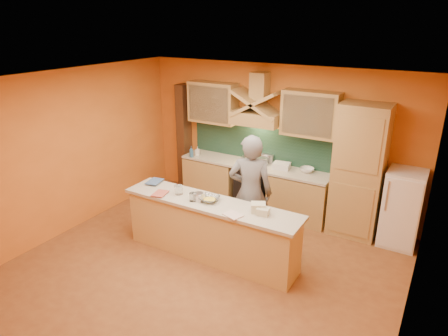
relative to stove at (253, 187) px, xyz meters
The scene contains 36 objects.
floor 2.27m from the stove, 82.23° to the right, with size 5.50×5.00×0.01m, color #915A2C.
ceiling 3.23m from the stove, 82.23° to the right, with size 5.50×5.00×0.01m, color white.
wall_back 1.04m from the stove, 45.00° to the left, with size 5.50×0.02×2.80m, color orange.
wall_front 4.80m from the stove, 86.35° to the right, with size 5.50×0.02×2.80m, color orange.
wall_left 3.43m from the stove, 138.08° to the right, with size 0.02×5.00×2.80m, color orange.
wall_right 3.88m from the stove, 35.80° to the right, with size 0.02×5.00×2.80m, color orange.
base_cabinet_left 0.95m from the stove, behind, with size 1.10×0.60×0.86m, color tan.
base_cabinet_right 0.95m from the stove, ahead, with size 1.10×0.60×0.86m, color tan.
counter_top 0.45m from the stove, behind, with size 3.00×0.62×0.04m, color beige.
stove is the anchor object (origin of this frame).
backsplash 0.85m from the stove, 90.00° to the left, with size 3.00×0.03×0.70m, color #19372A.
range_hood 1.37m from the stove, 90.00° to the left, with size 0.92×0.50×0.24m, color tan.
hood_chimney 1.96m from the stove, 90.00° to the left, with size 0.30×0.30×0.50m, color tan.
upper_cabinet_left 1.85m from the stove, behind, with size 1.00×0.35×0.80m, color tan.
upper_cabinet_right 1.85m from the stove, ahead, with size 1.00×0.35×0.80m, color tan.
pantry_column 2.07m from the stove, ahead, with size 0.80×0.60×2.30m, color tan.
fridge 2.71m from the stove, ahead, with size 0.58×0.60×1.30m, color white.
trim_column_left 1.89m from the stove, behind, with size 0.20×0.30×2.30m, color #472816.
island_body 1.91m from the stove, 83.99° to the right, with size 2.80×0.55×0.88m, color #D9B56F.
island_top 1.97m from the stove, 83.99° to the right, with size 2.90×0.62×0.05m, color beige.
person 1.54m from the stove, 66.09° to the right, with size 0.70×0.46×1.92m, color slate.
pot_large 0.55m from the stove, 137.22° to the right, with size 0.26×0.26×0.17m, color #B8B9C0.
pot_small 0.54m from the stove, 25.91° to the left, with size 0.20×0.20×0.13m, color #B7B6BE.
soap_bottle_a 1.38m from the stove, behind, with size 0.08×0.08×0.18m, color silver.
soap_bottle_b 1.44m from the stove, 168.72° to the right, with size 0.09×0.09×0.23m, color #33628D.
bowl_back 1.14m from the stove, ahead, with size 0.25×0.25×0.08m, color silver.
dish_rack 0.76m from the stove, ahead, with size 0.31×0.24×0.11m, color white.
book_lower 2.27m from the stove, 109.35° to the right, with size 0.20×0.27×0.03m, color #B34F40.
book_upper 2.16m from the stove, 122.06° to the right, with size 0.21×0.29×0.02m, color #415F90.
jar_large 2.03m from the stove, 101.44° to the right, with size 0.13×0.13×0.15m, color white.
jar_small 2.08m from the stove, 91.53° to the right, with size 0.11×0.11×0.13m, color silver.
kitchen_scale 2.01m from the stove, 89.48° to the right, with size 0.13×0.13×0.11m, color white.
mixing_bowl 1.97m from the stove, 84.77° to the right, with size 0.30×0.30×0.07m, color white.
cloth 2.29m from the stove, 71.43° to the right, with size 0.26×0.19×0.02m, color beige.
grocery_bag_a 2.15m from the stove, 62.15° to the right, with size 0.21×0.17×0.13m, color beige.
grocery_bag_b 2.24m from the stove, 60.44° to the right, with size 0.17×0.13×0.10m, color beige.
Camera 1 is at (2.85, -4.34, 3.55)m, focal length 32.00 mm.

